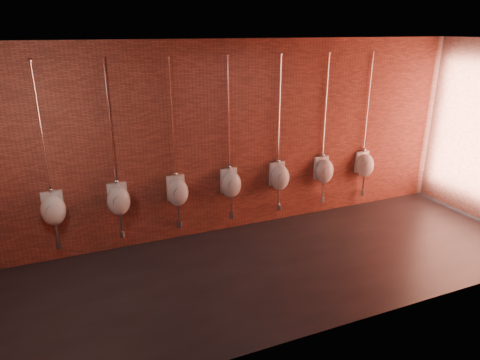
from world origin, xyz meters
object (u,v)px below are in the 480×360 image
(urinal_6, at_px, (365,164))
(urinal_2, at_px, (177,191))
(urinal_3, at_px, (231,183))
(urinal_5, at_px, (324,170))
(urinal_0, at_px, (53,209))
(urinal_1, at_px, (118,199))
(urinal_4, at_px, (279,177))

(urinal_6, bearing_deg, urinal_2, 180.00)
(urinal_3, distance_m, urinal_5, 1.85)
(urinal_0, bearing_deg, urinal_1, 0.00)
(urinal_1, relative_size, urinal_3, 1.00)
(urinal_3, bearing_deg, urinal_5, 0.00)
(urinal_1, distance_m, urinal_2, 0.92)
(urinal_1, xyz_separation_m, urinal_2, (0.92, 0.00, 0.00))
(urinal_3, relative_size, urinal_6, 1.00)
(urinal_0, height_order, urinal_6, same)
(urinal_1, relative_size, urinal_4, 1.00)
(urinal_0, xyz_separation_m, urinal_5, (4.62, 0.00, 0.00))
(urinal_4, bearing_deg, urinal_1, 180.00)
(urinal_3, relative_size, urinal_4, 1.00)
(urinal_2, relative_size, urinal_4, 1.00)
(urinal_1, xyz_separation_m, urinal_4, (2.77, 0.00, 0.00))
(urinal_4, bearing_deg, urinal_6, 0.00)
(urinal_0, distance_m, urinal_2, 1.85)
(urinal_3, height_order, urinal_6, same)
(urinal_4, xyz_separation_m, urinal_6, (1.85, 0.00, 0.00))
(urinal_1, bearing_deg, urinal_3, 0.00)
(urinal_5, bearing_deg, urinal_6, 0.00)
(urinal_0, height_order, urinal_5, same)
(urinal_0, bearing_deg, urinal_2, 0.00)
(urinal_4, distance_m, urinal_6, 1.85)
(urinal_3, distance_m, urinal_6, 2.77)
(urinal_3, bearing_deg, urinal_1, 180.00)
(urinal_4, bearing_deg, urinal_0, 180.00)
(urinal_0, xyz_separation_m, urinal_4, (3.70, 0.00, 0.00))
(urinal_0, distance_m, urinal_1, 0.92)
(urinal_1, xyz_separation_m, urinal_6, (4.62, 0.00, 0.00))
(urinal_0, height_order, urinal_4, same)
(urinal_0, relative_size, urinal_3, 1.00)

